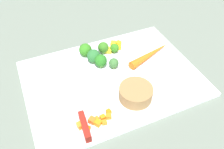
# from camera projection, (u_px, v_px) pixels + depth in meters

# --- Properties ---
(ground_plane) EXTENTS (4.00, 4.00, 0.00)m
(ground_plane) POSITION_uv_depth(u_px,v_px,m) (112.00, 80.00, 0.72)
(ground_plane) COLOR slate
(cutting_board) EXTENTS (0.51, 0.37, 0.01)m
(cutting_board) POSITION_uv_depth(u_px,v_px,m) (112.00, 78.00, 0.72)
(cutting_board) COLOR white
(cutting_board) RESTS_ON ground_plane
(prep_bowl) EXTENTS (0.09, 0.09, 0.04)m
(prep_bowl) POSITION_uv_depth(u_px,v_px,m) (136.00, 93.00, 0.65)
(prep_bowl) COLOR olive
(prep_bowl) RESTS_ON cutting_board
(chef_knife) EXTENTS (0.05, 0.36, 0.02)m
(chef_knife) POSITION_uv_depth(u_px,v_px,m) (79.00, 108.00, 0.62)
(chef_knife) COLOR silver
(chef_knife) RESTS_ON cutting_board
(whole_carrot) EXTENTS (0.18, 0.08, 0.03)m
(whole_carrot) POSITION_uv_depth(u_px,v_px,m) (151.00, 54.00, 0.77)
(whole_carrot) COLOR orange
(whole_carrot) RESTS_ON cutting_board
(carrot_dice_0) EXTENTS (0.01, 0.01, 0.01)m
(carrot_dice_0) POSITION_uv_depth(u_px,v_px,m) (104.00, 122.00, 0.59)
(carrot_dice_0) COLOR orange
(carrot_dice_0) RESTS_ON cutting_board
(carrot_dice_1) EXTENTS (0.02, 0.02, 0.02)m
(carrot_dice_1) POSITION_uv_depth(u_px,v_px,m) (81.00, 125.00, 0.58)
(carrot_dice_1) COLOR orange
(carrot_dice_1) RESTS_ON cutting_board
(carrot_dice_2) EXTENTS (0.02, 0.02, 0.01)m
(carrot_dice_2) POSITION_uv_depth(u_px,v_px,m) (97.00, 123.00, 0.59)
(carrot_dice_2) COLOR orange
(carrot_dice_2) RESTS_ON cutting_board
(carrot_dice_3) EXTENTS (0.02, 0.02, 0.01)m
(carrot_dice_3) POSITION_uv_depth(u_px,v_px,m) (109.00, 116.00, 0.61)
(carrot_dice_3) COLOR orange
(carrot_dice_3) RESTS_ON cutting_board
(carrot_dice_4) EXTENTS (0.01, 0.01, 0.01)m
(carrot_dice_4) POSITION_uv_depth(u_px,v_px,m) (97.00, 119.00, 0.60)
(carrot_dice_4) COLOR orange
(carrot_dice_4) RESTS_ON cutting_board
(carrot_dice_5) EXTENTS (0.01, 0.01, 0.01)m
(carrot_dice_5) POSITION_uv_depth(u_px,v_px,m) (103.00, 117.00, 0.61)
(carrot_dice_5) COLOR orange
(carrot_dice_5) RESTS_ON cutting_board
(carrot_dice_6) EXTENTS (0.01, 0.01, 0.01)m
(carrot_dice_6) POSITION_uv_depth(u_px,v_px,m) (109.00, 112.00, 0.62)
(carrot_dice_6) COLOR orange
(carrot_dice_6) RESTS_ON cutting_board
(carrot_dice_7) EXTENTS (0.01, 0.01, 0.01)m
(carrot_dice_7) POSITION_uv_depth(u_px,v_px,m) (88.00, 128.00, 0.58)
(carrot_dice_7) COLOR orange
(carrot_dice_7) RESTS_ON cutting_board
(carrot_dice_8) EXTENTS (0.02, 0.02, 0.01)m
(carrot_dice_8) POSITION_uv_depth(u_px,v_px,m) (92.00, 120.00, 0.60)
(carrot_dice_8) COLOR orange
(carrot_dice_8) RESTS_ON cutting_board
(pepper_dice_0) EXTENTS (0.02, 0.03, 0.01)m
(pepper_dice_0) POSITION_uv_depth(u_px,v_px,m) (113.00, 44.00, 0.82)
(pepper_dice_0) COLOR yellow
(pepper_dice_0) RESTS_ON cutting_board
(pepper_dice_1) EXTENTS (0.02, 0.02, 0.02)m
(pepper_dice_1) POSITION_uv_depth(u_px,v_px,m) (118.00, 43.00, 0.82)
(pepper_dice_1) COLOR yellow
(pepper_dice_1) RESTS_ON cutting_board
(pepper_dice_2) EXTENTS (0.02, 0.02, 0.01)m
(pepper_dice_2) POSITION_uv_depth(u_px,v_px,m) (119.00, 47.00, 0.81)
(pepper_dice_2) COLOR yellow
(pepper_dice_2) RESTS_ON cutting_board
(pepper_dice_3) EXTENTS (0.03, 0.03, 0.02)m
(pepper_dice_3) POSITION_uv_depth(u_px,v_px,m) (108.00, 50.00, 0.79)
(pepper_dice_3) COLOR yellow
(pepper_dice_3) RESTS_ON cutting_board
(broccoli_floret_0) EXTENTS (0.04, 0.04, 0.04)m
(broccoli_floret_0) POSITION_uv_depth(u_px,v_px,m) (101.00, 61.00, 0.73)
(broccoli_floret_0) COLOR #89BB59
(broccoli_floret_0) RESTS_ON cutting_board
(broccoli_floret_1) EXTENTS (0.04, 0.04, 0.05)m
(broccoli_floret_1) POSITION_uv_depth(u_px,v_px,m) (94.00, 56.00, 0.75)
(broccoli_floret_1) COLOR #92B661
(broccoli_floret_1) RESTS_ON cutting_board
(broccoli_floret_2) EXTENTS (0.04, 0.04, 0.04)m
(broccoli_floret_2) POSITION_uv_depth(u_px,v_px,m) (103.00, 48.00, 0.78)
(broccoli_floret_2) COLOR #7FAB5B
(broccoli_floret_2) RESTS_ON cutting_board
(broccoli_floret_3) EXTENTS (0.04, 0.04, 0.04)m
(broccoli_floret_3) POSITION_uv_depth(u_px,v_px,m) (85.00, 50.00, 0.77)
(broccoli_floret_3) COLOR #96B26D
(broccoli_floret_3) RESTS_ON cutting_board
(broccoli_floret_4) EXTENTS (0.03, 0.03, 0.03)m
(broccoli_floret_4) POSITION_uv_depth(u_px,v_px,m) (115.00, 48.00, 0.79)
(broccoli_floret_4) COLOR #94B566
(broccoli_floret_4) RESTS_ON cutting_board
(broccoli_floret_5) EXTENTS (0.03, 0.03, 0.04)m
(broccoli_floret_5) POSITION_uv_depth(u_px,v_px,m) (114.00, 63.00, 0.73)
(broccoli_floret_5) COLOR #87B258
(broccoli_floret_5) RESTS_ON cutting_board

